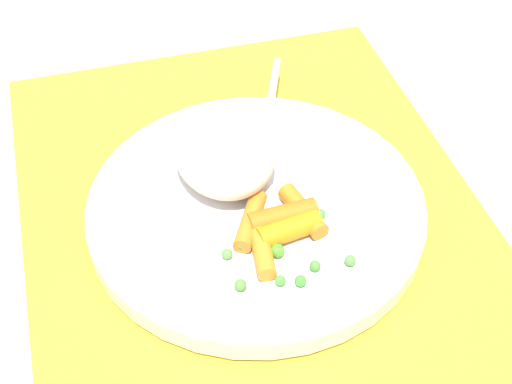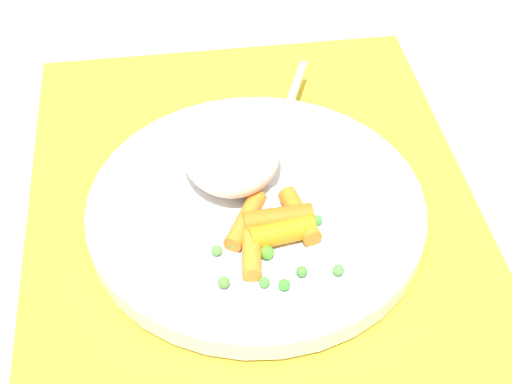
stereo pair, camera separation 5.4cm
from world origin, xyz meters
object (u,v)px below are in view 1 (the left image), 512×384
rice_mound (224,153)px  fork (263,154)px  plate (256,209)px  carrot_portion (280,224)px

rice_mound → fork: size_ratio=0.48×
plate → fork: size_ratio=1.27×
rice_mound → carrot_portion: rice_mound is taller
plate → carrot_portion: carrot_portion is taller
plate → carrot_portion: 0.04m
plate → fork: bearing=157.9°
rice_mound → carrot_portion: 0.07m
carrot_portion → fork: bearing=172.4°
plate → rice_mound: bearing=-158.0°
rice_mound → carrot_portion: size_ratio=1.23×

